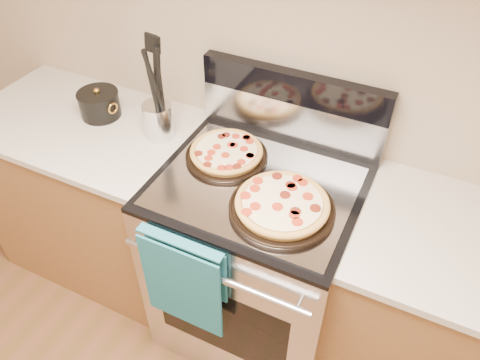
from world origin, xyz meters
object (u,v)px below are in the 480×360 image
at_px(pepperoni_pizza_back, 227,153).
at_px(pepperoni_pizza_front, 282,205).
at_px(utensil_crock, 159,121).
at_px(range_body, 256,261).
at_px(saucepan, 100,105).

relative_size(pepperoni_pizza_back, pepperoni_pizza_front, 0.87).
distance_m(pepperoni_pizza_back, utensil_crock, 0.33).
bearing_deg(range_body, utensil_crock, 169.27).
bearing_deg(saucepan, utensil_crock, -2.75).
xyz_separation_m(range_body, pepperoni_pizza_back, (-0.17, 0.07, 0.50)).
bearing_deg(range_body, pepperoni_pizza_front, -38.79).
bearing_deg(utensil_crock, pepperoni_pizza_back, -4.31).
xyz_separation_m(pepperoni_pizza_front, utensil_crock, (-0.63, 0.20, 0.04)).
xyz_separation_m(pepperoni_pizza_front, saucepan, (-0.95, 0.22, 0.01)).
height_order(pepperoni_pizza_back, pepperoni_pizza_front, pepperoni_pizza_front).
bearing_deg(saucepan, pepperoni_pizza_front, -12.83).
bearing_deg(saucepan, pepperoni_pizza_back, -3.54).
distance_m(pepperoni_pizza_front, utensil_crock, 0.66).
xyz_separation_m(pepperoni_pizza_back, pepperoni_pizza_front, (0.31, -0.18, 0.00)).
xyz_separation_m(range_body, utensil_crock, (-0.50, 0.09, 0.54)).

